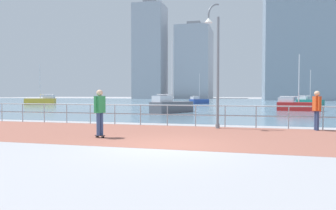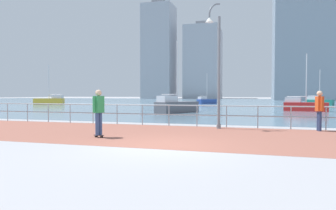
# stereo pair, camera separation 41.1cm
# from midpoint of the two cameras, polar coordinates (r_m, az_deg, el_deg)

# --- Properties ---
(ground) EXTENTS (220.00, 220.00, 0.00)m
(ground) POSITION_cam_midpoint_polar(r_m,az_deg,el_deg) (48.82, 11.46, 0.18)
(ground) COLOR #9E9EA3
(brick_paving) EXTENTS (28.00, 6.31, 0.01)m
(brick_paving) POSITION_cam_midpoint_polar(r_m,az_deg,el_deg) (11.71, 1.62, -5.55)
(brick_paving) COLOR #935647
(brick_paving) RESTS_ON ground
(harbor_water) EXTENTS (180.00, 88.00, 0.00)m
(harbor_water) POSITION_cam_midpoint_polar(r_m,az_deg,el_deg) (59.54, 12.02, 0.50)
(harbor_water) COLOR slate
(harbor_water) RESTS_ON ground
(waterfront_railing) EXTENTS (25.25, 0.06, 1.03)m
(waterfront_railing) POSITION_cam_midpoint_polar(r_m,az_deg,el_deg) (14.72, 4.36, -1.22)
(waterfront_railing) COLOR #9EADB7
(waterfront_railing) RESTS_ON ground
(lamppost) EXTENTS (0.66, 0.66, 5.60)m
(lamppost) POSITION_cam_midpoint_polar(r_m,az_deg,el_deg) (13.93, 7.95, 8.40)
(lamppost) COLOR slate
(lamppost) RESTS_ON ground
(skateboarder) EXTENTS (0.41, 0.55, 1.71)m
(skateboarder) POSITION_cam_midpoint_polar(r_m,az_deg,el_deg) (11.12, -13.64, -0.72)
(skateboarder) COLOR black
(skateboarder) RESTS_ON ground
(bystander) EXTENTS (0.31, 0.56, 1.69)m
(bystander) POSITION_cam_midpoint_polar(r_m,az_deg,el_deg) (14.38, 25.26, -0.36)
(bystander) COLOR navy
(bystander) RESTS_ON ground
(sailboat_red) EXTENTS (2.92, 3.42, 4.87)m
(sailboat_red) POSITION_cam_midpoint_polar(r_m,az_deg,el_deg) (49.39, 5.52, 0.77)
(sailboat_red) COLOR #284799
(sailboat_red) RESTS_ON ground
(sailboat_navy) EXTENTS (3.87, 1.90, 5.21)m
(sailboat_navy) POSITION_cam_midpoint_polar(r_m,az_deg,el_deg) (30.55, 22.56, -0.09)
(sailboat_navy) COLOR #B21E1E
(sailboat_navy) RESTS_ON ground
(sailboat_gray) EXTENTS (3.65, 2.76, 5.03)m
(sailboat_gray) POSITION_cam_midpoint_polar(r_m,az_deg,el_deg) (48.33, 24.61, 0.58)
(sailboat_gray) COLOR #197266
(sailboat_gray) RESTS_ON ground
(sailboat_white) EXTENTS (4.43, 2.62, 5.95)m
(sailboat_white) POSITION_cam_midpoint_polar(r_m,az_deg,el_deg) (49.00, -22.77, 0.73)
(sailboat_white) COLOR gold
(sailboat_white) RESTS_ON ground
(sailboat_blue) EXTENTS (3.03, 4.40, 5.98)m
(sailboat_blue) POSITION_cam_midpoint_polar(r_m,az_deg,el_deg) (25.54, 0.11, -0.16)
(sailboat_blue) COLOR #595960
(sailboat_blue) RESTS_ON ground
(tower_steel) EXTENTS (10.62, 10.11, 35.28)m
(tower_steel) POSITION_cam_midpoint_polar(r_m,az_deg,el_deg) (111.77, -3.45, 9.88)
(tower_steel) COLOR #A3A8B2
(tower_steel) RESTS_ON ground
(tower_beige) EXTENTS (17.88, 17.40, 49.13)m
(tower_beige) POSITION_cam_midpoint_polar(r_m,az_deg,el_deg) (92.79, 23.08, 15.71)
(tower_beige) COLOR #8493A3
(tower_beige) RESTS_ON ground
(tower_brick) EXTENTS (11.81, 16.73, 27.35)m
(tower_brick) POSITION_cam_midpoint_polar(r_m,az_deg,el_deg) (112.78, 4.88, 7.78)
(tower_brick) COLOR #A3A8B2
(tower_brick) RESTS_ON ground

